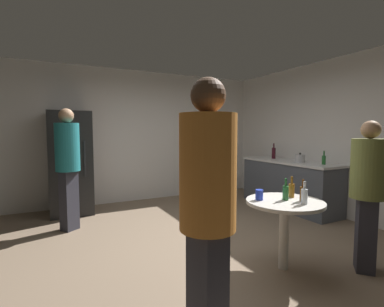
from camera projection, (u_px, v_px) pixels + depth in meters
The scene contains 17 objects.
ground_plane at pixel (203, 245), 3.77m from camera, with size 5.20×5.20×0.10m, color #7A6651.
wall_back at pixel (142, 136), 5.99m from camera, with size 5.32×0.06×2.70m, color silver.
wall_side_right at pixel (337, 138), 4.84m from camera, with size 0.06×5.20×2.70m, color silver.
refrigerator at pixel (70, 163), 4.99m from camera, with size 0.70×0.68×1.80m.
kitchen_counter at pixel (289, 184), 5.40m from camera, with size 0.64×2.01×0.90m.
kettle at pixel (300, 158), 5.08m from camera, with size 0.24×0.17×0.18m.
wine_bottle_on_counter at pixel (274, 153), 5.78m from camera, with size 0.08×0.08×0.31m.
beer_bottle_on_counter at pixel (324, 160), 4.76m from camera, with size 0.06×0.06×0.23m.
foreground_table at pixel (285, 210), 2.98m from camera, with size 0.80×0.80×0.73m.
beer_bottle_amber at pixel (292, 190), 3.12m from camera, with size 0.06×0.06×0.23m.
beer_bottle_brown at pixel (303, 193), 2.95m from camera, with size 0.06×0.06×0.23m.
beer_bottle_green at pixel (286, 192), 2.99m from camera, with size 0.06×0.06×0.23m.
beer_bottle_clear at pixel (304, 196), 2.83m from camera, with size 0.06×0.06×0.23m.
plastic_cup_blue at pixel (259, 195), 3.00m from camera, with size 0.08×0.08×0.11m, color blue.
person_in_teal_shirt at pixel (68, 159), 4.13m from camera, with size 0.48×0.48×1.79m.
person_in_olive_shirt at pixel (368, 185), 2.91m from camera, with size 0.48×0.48×1.57m.
person_in_orange_shirt at pixel (208, 202), 1.70m from camera, with size 0.38×0.38×1.77m.
Camera 1 is at (-1.79, -3.19, 1.47)m, focal length 26.59 mm.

